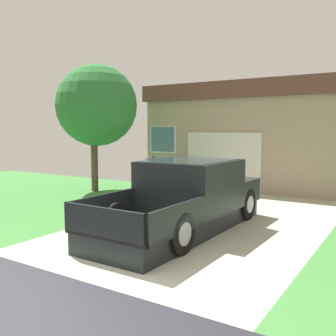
{
  "coord_description": "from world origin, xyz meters",
  "views": [
    {
      "loc": [
        4.0,
        -4.02,
        2.32
      ],
      "look_at": [
        -1.26,
        4.24,
        1.31
      ],
      "focal_mm": 40.61,
      "sensor_mm": 36.0,
      "label": 1
    }
  ],
  "objects_px": {
    "person_with_hat": "(153,180)",
    "wheeled_trash_bin": "(168,174)",
    "house_with_garage": "(270,135)",
    "handbag": "(142,208)",
    "front_yard_tree": "(95,107)",
    "pickup_truck": "(189,197)"
  },
  "relations": [
    {
      "from": "house_with_garage",
      "to": "front_yard_tree",
      "type": "xyz_separation_m",
      "value": [
        -4.79,
        -5.71,
        1.06
      ]
    },
    {
      "from": "person_with_hat",
      "to": "house_with_garage",
      "type": "bearing_deg",
      "value": 93.09
    },
    {
      "from": "handbag",
      "to": "front_yard_tree",
      "type": "height_order",
      "value": "front_yard_tree"
    },
    {
      "from": "handbag",
      "to": "pickup_truck",
      "type": "bearing_deg",
      "value": -17.39
    },
    {
      "from": "house_with_garage",
      "to": "front_yard_tree",
      "type": "relative_size",
      "value": 1.89
    },
    {
      "from": "house_with_garage",
      "to": "wheeled_trash_bin",
      "type": "relative_size",
      "value": 8.05
    },
    {
      "from": "pickup_truck",
      "to": "handbag",
      "type": "distance_m",
      "value": 1.98
    },
    {
      "from": "handbag",
      "to": "wheeled_trash_bin",
      "type": "relative_size",
      "value": 0.41
    },
    {
      "from": "house_with_garage",
      "to": "front_yard_tree",
      "type": "height_order",
      "value": "front_yard_tree"
    },
    {
      "from": "person_with_hat",
      "to": "wheeled_trash_bin",
      "type": "height_order",
      "value": "person_with_hat"
    },
    {
      "from": "person_with_hat",
      "to": "house_with_garage",
      "type": "distance_m",
      "value": 7.88
    },
    {
      "from": "pickup_truck",
      "to": "wheeled_trash_bin",
      "type": "bearing_deg",
      "value": 128.21
    },
    {
      "from": "house_with_garage",
      "to": "person_with_hat",
      "type": "bearing_deg",
      "value": -95.68
    },
    {
      "from": "front_yard_tree",
      "to": "handbag",
      "type": "bearing_deg",
      "value": -30.85
    },
    {
      "from": "handbag",
      "to": "house_with_garage",
      "type": "xyz_separation_m",
      "value": [
        1.01,
        7.97,
        1.91
      ]
    },
    {
      "from": "person_with_hat",
      "to": "front_yard_tree",
      "type": "distance_m",
      "value": 5.01
    },
    {
      "from": "pickup_truck",
      "to": "wheeled_trash_bin",
      "type": "relative_size",
      "value": 4.73
    },
    {
      "from": "handbag",
      "to": "house_with_garage",
      "type": "bearing_deg",
      "value": 82.76
    },
    {
      "from": "pickup_truck",
      "to": "person_with_hat",
      "type": "bearing_deg",
      "value": 154.51
    },
    {
      "from": "pickup_truck",
      "to": "handbag",
      "type": "xyz_separation_m",
      "value": [
        -1.81,
        0.57,
        -0.58
      ]
    },
    {
      "from": "person_with_hat",
      "to": "wheeled_trash_bin",
      "type": "distance_m",
      "value": 4.09
    },
    {
      "from": "pickup_truck",
      "to": "wheeled_trash_bin",
      "type": "xyz_separation_m",
      "value": [
        -3.4,
        4.4,
        -0.13
      ]
    }
  ]
}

